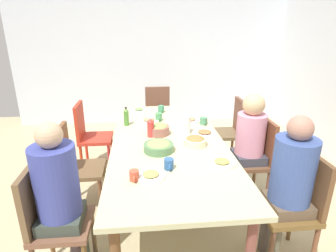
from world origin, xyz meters
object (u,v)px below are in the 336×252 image
Objects in this scene: cup_1 at (204,121)px; plate_1 at (205,133)px; plate_0 at (190,120)px; person_3 at (249,138)px; chair_3 at (256,156)px; cup_2 at (159,117)px; person_0 at (290,179)px; bowl_1 at (159,129)px; bowl_2 at (195,141)px; cup_0 at (161,109)px; chair_5 at (231,128)px; bottle_2 at (187,124)px; chair_2 at (75,164)px; plate_4 at (151,175)px; chair_0 at (297,203)px; chair_1 at (50,218)px; bottle_0 at (126,117)px; person_1 at (59,191)px; plate_2 at (222,162)px; chair_4 at (89,133)px; cup_3 at (169,164)px; chair_6 at (158,113)px; plate_3 at (149,120)px; bowl_0 at (159,147)px; bottle_1 at (151,128)px; cup_4 at (134,176)px; dining_table at (168,146)px.

plate_1 is at bearing -10.48° from cup_1.
person_3 is at bearing 43.18° from plate_0.
chair_3 reaches higher than cup_2.
person_0 is 1.35m from bowl_1.
cup_0 is (-1.08, -0.25, 0.00)m from bowl_2.
chair_3 is 1.00× the size of chair_5.
bottle_2 is at bearing 31.23° from cup_2.
bowl_2 is at bearing 83.01° from chair_2.
chair_2 is 1.03m from plate_4.
chair_0 is at bearing 27.81° from cup_0.
chair_1 is 4.24× the size of bottle_0.
chair_2 is at bearing -173.73° from person_1.
person_1 is 5.46× the size of bottle_2.
chair_5 is 0.67m from cup_1.
plate_2 is 1.23m from cup_2.
cup_0 is at bearing -165.00° from plate_2.
bottle_0 reaches higher than chair_4.
chair_3 is at bearing 121.06° from cup_3.
chair_6 is (-2.43, 0.83, -0.22)m from person_1.
chair_4 is at bearing -49.41° from chair_6.
person_1 is 4.93× the size of plate_3.
plate_4 is 0.46m from bowl_0.
chair_2 is 7.85× the size of cup_2.
cup_1 reaches higher than plate_2.
chair_6 is 1.30m from cup_1.
plate_3 is 0.13m from cup_2.
bottle_1 reaches higher than chair_5.
person_3 is at bearing 140.84° from plate_2.
bottle_0 is at bearing -75.71° from chair_5.
chair_2 is 3.66× the size of plate_0.
chair_2 is 4.40× the size of bottle_1.
plate_2 is 0.86m from bottle_1.
chair_2 reaches higher than cup_1.
plate_2 is at bearing 67.65° from chair_2.
cup_2 reaches higher than plate_3.
bottle_0 is (-0.48, -1.35, 0.31)m from chair_3.
cup_4 is (0.14, -0.27, -0.00)m from cup_3.
plate_0 is 1.09× the size of bottle_2.
chair_6 is 0.73m from cup_0.
plate_2 is 1.96× the size of cup_0.
chair_4 reaches higher than plate_1.
bowl_0 is (1.07, 0.81, 0.26)m from chair_4.
dining_table is 21.50× the size of cup_2.
person_0 is 1.66m from person_1.
plate_4 is 0.70m from bowl_2.
cup_4 is at bearing -39.98° from plate_1.
bowl_2 is (0.74, 0.42, 0.03)m from plate_3.
chair_1 is 1.33m from bowl_1.
plate_4 is 0.95m from bottle_2.
cup_0 is at bearing -140.35° from plate_0.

